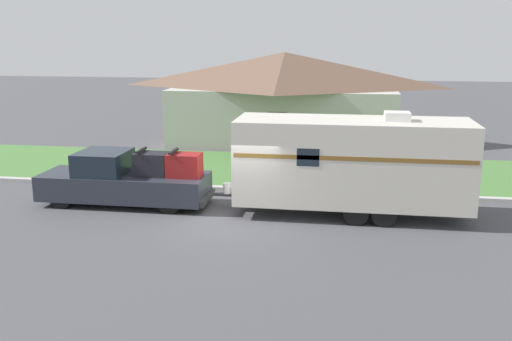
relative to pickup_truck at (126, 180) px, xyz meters
name	(u,v)px	position (x,y,z in m)	size (l,w,h in m)	color
ground_plane	(239,222)	(4.33, -1.39, -0.87)	(120.00, 120.00, 0.00)	#47474C
curb_strip	(257,190)	(4.33, 2.36, -0.80)	(80.00, 0.30, 0.14)	#ADADA8
lawn_strip	(269,169)	(4.33, 6.01, -0.86)	(80.00, 7.00, 0.03)	#477538
house_across_street	(285,96)	(4.21, 13.11, 1.69)	(12.99, 7.05, 4.95)	#B2B2A8
pickup_truck	(126,180)	(0.00, 0.00, 0.00)	(6.02, 2.00, 2.02)	black
travel_trailer	(352,162)	(7.87, 0.00, 0.95)	(8.52, 2.47, 3.49)	black
mailbox	(128,155)	(-1.21, 3.34, 0.16)	(0.48, 0.20, 1.34)	brown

